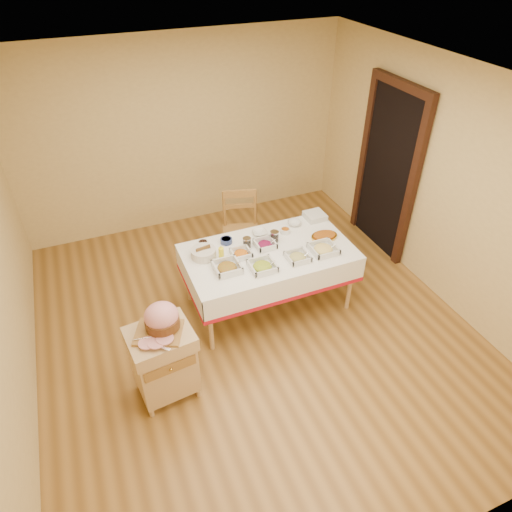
{
  "coord_description": "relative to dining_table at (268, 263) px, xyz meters",
  "views": [
    {
      "loc": [
        -1.35,
        -3.33,
        3.66
      ],
      "look_at": [
        0.11,
        0.2,
        0.82
      ],
      "focal_mm": 32.0,
      "sensor_mm": 36.0,
      "label": 1
    }
  ],
  "objects": [
    {
      "name": "serving_dish_a",
      "position": [
        -0.53,
        -0.14,
        0.2
      ],
      "size": [
        0.27,
        0.27,
        0.12
      ],
      "color": "silver",
      "rests_on": "dining_table"
    },
    {
      "name": "serving_dish_c",
      "position": [
        0.22,
        -0.25,
        0.19
      ],
      "size": [
        0.23,
        0.23,
        0.09
      ],
      "color": "silver",
      "rests_on": "dining_table"
    },
    {
      "name": "preserve_jar_left",
      "position": [
        -0.19,
        0.16,
        0.21
      ],
      "size": [
        0.09,
        0.09,
        0.12
      ],
      "color": "silver",
      "rests_on": "dining_table"
    },
    {
      "name": "serving_dish_b",
      "position": [
        -0.18,
        -0.26,
        0.2
      ],
      "size": [
        0.26,
        0.26,
        0.1
      ],
      "color": "silver",
      "rests_on": "dining_table"
    },
    {
      "name": "bread_basket",
      "position": [
        -0.68,
        0.17,
        0.21
      ],
      "size": [
        0.27,
        0.27,
        0.12
      ],
      "color": "beige",
      "rests_on": "dining_table"
    },
    {
      "name": "dining_table",
      "position": [
        0.0,
        0.0,
        0.0
      ],
      "size": [
        1.82,
        1.02,
        0.76
      ],
      "color": "tan",
      "rests_on": "ground"
    },
    {
      "name": "dining_chair",
      "position": [
        -0.0,
        0.84,
        -0.08
      ],
      "size": [
        0.55,
        0.53,
        1.0
      ],
      "color": "olive",
      "rests_on": "ground"
    },
    {
      "name": "serving_dish_f",
      "position": [
        -0.0,
        0.09,
        0.19
      ],
      "size": [
        0.22,
        0.21,
        0.1
      ],
      "color": "silver",
      "rests_on": "dining_table"
    },
    {
      "name": "small_bowl_right",
      "position": [
        0.32,
        0.25,
        0.19
      ],
      "size": [
        0.11,
        0.11,
        0.06
      ],
      "color": "silver",
      "rests_on": "dining_table"
    },
    {
      "name": "bowl_white_imported",
      "position": [
        0.04,
        0.34,
        0.18
      ],
      "size": [
        0.18,
        0.18,
        0.04
      ],
      "primitive_type": "imported",
      "rotation": [
        0.0,
        0.0,
        -0.12
      ],
      "color": "silver",
      "rests_on": "dining_table"
    },
    {
      "name": "room_shell",
      "position": [
        -0.3,
        -0.3,
        0.7
      ],
      "size": [
        5.0,
        5.0,
        5.0
      ],
      "color": "olive",
      "rests_on": "ground"
    },
    {
      "name": "doorway",
      "position": [
        1.9,
        0.6,
        0.51
      ],
      "size": [
        0.09,
        1.1,
        2.2
      ],
      "color": "black",
      "rests_on": "ground"
    },
    {
      "name": "small_bowl_mid",
      "position": [
        -0.37,
        0.32,
        0.19
      ],
      "size": [
        0.13,
        0.13,
        0.06
      ],
      "color": "navy",
      "rests_on": "dining_table"
    },
    {
      "name": "plate_stack",
      "position": [
        0.78,
        0.4,
        0.2
      ],
      "size": [
        0.23,
        0.23,
        0.07
      ],
      "color": "silver",
      "rests_on": "dining_table"
    },
    {
      "name": "mustard_bottle",
      "position": [
        -0.52,
        0.06,
        0.24
      ],
      "size": [
        0.06,
        0.06,
        0.17
      ],
      "color": "yellow",
      "rests_on": "dining_table"
    },
    {
      "name": "bowl_small_imported",
      "position": [
        0.49,
        0.37,
        0.19
      ],
      "size": [
        0.18,
        0.18,
        0.05
      ],
      "primitive_type": "imported",
      "rotation": [
        0.0,
        0.0,
        0.15
      ],
      "color": "silver",
      "rests_on": "dining_table"
    },
    {
      "name": "brass_platter",
      "position": [
        0.68,
        -0.0,
        0.18
      ],
      "size": [
        0.31,
        0.22,
        0.04
      ],
      "color": "gold",
      "rests_on": "dining_table"
    },
    {
      "name": "ham_on_board",
      "position": [
        -1.33,
        -0.74,
        0.31
      ],
      "size": [
        0.42,
        0.4,
        0.28
      ],
      "color": "olive",
      "rests_on": "butcher_cart"
    },
    {
      "name": "small_bowl_left",
      "position": [
        -0.62,
        0.37,
        0.19
      ],
      "size": [
        0.12,
        0.12,
        0.05
      ],
      "color": "silver",
      "rests_on": "dining_table"
    },
    {
      "name": "serving_dish_d",
      "position": [
        0.54,
        -0.23,
        0.19
      ],
      "size": [
        0.27,
        0.27,
        0.1
      ],
      "color": "silver",
      "rests_on": "dining_table"
    },
    {
      "name": "preserve_jar_right",
      "position": [
        0.13,
        0.15,
        0.22
      ],
      "size": [
        0.1,
        0.1,
        0.13
      ],
      "color": "silver",
      "rests_on": "dining_table"
    },
    {
      "name": "butcher_cart",
      "position": [
        -1.37,
        -0.78,
        -0.15
      ],
      "size": [
        0.6,
        0.52,
        0.79
      ],
      "color": "tan",
      "rests_on": "ground"
    },
    {
      "name": "serving_dish_e",
      "position": [
        -0.31,
        0.03,
        0.19
      ],
      "size": [
        0.21,
        0.2,
        0.1
      ],
      "color": "silver",
      "rests_on": "dining_table"
    }
  ]
}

